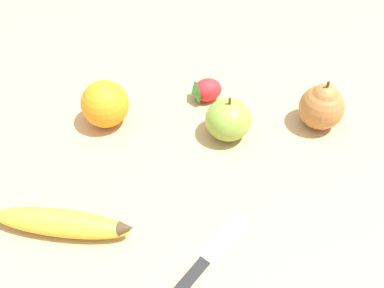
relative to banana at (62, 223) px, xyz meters
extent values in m
plane|color=tan|center=(0.14, 0.15, -0.02)|extent=(3.00, 3.00, 0.00)
ellipsoid|color=gold|center=(0.00, 0.00, 0.00)|extent=(0.21, 0.06, 0.04)
cone|color=#47331E|center=(0.10, 0.01, 0.01)|extent=(0.03, 0.02, 0.03)
sphere|color=orange|center=(-0.02, 0.23, 0.02)|extent=(0.08, 0.08, 0.08)
sphere|color=#A36633|center=(0.35, 0.31, 0.02)|extent=(0.08, 0.08, 0.08)
sphere|color=#A36633|center=(0.35, 0.31, 0.04)|extent=(0.05, 0.05, 0.05)
cylinder|color=#4C3319|center=(0.35, 0.31, 0.07)|extent=(0.01, 0.01, 0.02)
ellipsoid|color=red|center=(0.15, 0.33, 0.00)|extent=(0.07, 0.07, 0.04)
cone|color=#3D8438|center=(0.12, 0.32, 0.00)|extent=(0.03, 0.04, 0.04)
ellipsoid|color=olive|center=(0.20, 0.25, 0.02)|extent=(0.08, 0.08, 0.07)
cylinder|color=#4C3319|center=(0.20, 0.25, 0.06)|extent=(0.00, 0.00, 0.01)
cube|color=silver|center=(0.23, 0.04, -0.02)|extent=(0.06, 0.09, 0.00)
cube|color=black|center=(0.20, -0.03, -0.02)|extent=(0.05, 0.07, 0.01)
camera|label=1|loc=(0.26, -0.31, 0.55)|focal=42.00mm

